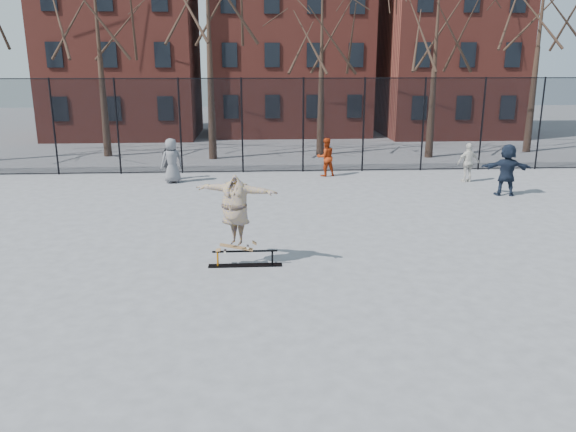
{
  "coord_description": "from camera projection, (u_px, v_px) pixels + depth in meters",
  "views": [
    {
      "loc": [
        -0.92,
        -10.97,
        4.62
      ],
      "look_at": [
        -0.16,
        1.5,
        1.18
      ],
      "focal_mm": 35.0,
      "sensor_mm": 36.0,
      "label": 1
    }
  ],
  "objects": [
    {
      "name": "bystander_navy",
      "position": [
        507.0,
        170.0,
        19.87
      ],
      "size": [
        1.79,
        0.86,
        1.85
      ],
      "primitive_type": "imported",
      "rotation": [
        0.0,
        0.0,
        2.95
      ],
      "color": "#192232",
      "rests_on": "ground"
    },
    {
      "name": "skateboard",
      "position": [
        236.0,
        248.0,
        13.04
      ],
      "size": [
        0.84,
        0.2,
        0.1
      ],
      "primitive_type": null,
      "color": "#915C3A",
      "rests_on": "skate_rail"
    },
    {
      "name": "skater",
      "position": [
        235.0,
        212.0,
        12.81
      ],
      "size": [
        2.07,
        1.24,
        1.63
      ],
      "primitive_type": "imported",
      "rotation": [
        0.0,
        0.0,
        -0.37
      ],
      "color": "purple",
      "rests_on": "skateboard"
    },
    {
      "name": "rowhouses",
      "position": [
        278.0,
        38.0,
        35.29
      ],
      "size": [
        29.0,
        7.0,
        13.0
      ],
      "color": "maroon",
      "rests_on": "ground"
    },
    {
      "name": "tree_row",
      "position": [
        266.0,
        1.0,
        26.37
      ],
      "size": [
        33.66,
        7.46,
        10.67
      ],
      "color": "black",
      "rests_on": "ground"
    },
    {
      "name": "bystander_white",
      "position": [
        468.0,
        163.0,
        22.15
      ],
      "size": [
        0.95,
        0.51,
        1.54
      ],
      "primitive_type": "imported",
      "rotation": [
        0.0,
        0.0,
        3.3
      ],
      "color": "silver",
      "rests_on": "ground"
    },
    {
      "name": "bystander_black",
      "position": [
        170.0,
        160.0,
        22.61
      ],
      "size": [
        0.7,
        0.6,
        1.62
      ],
      "primitive_type": "imported",
      "rotation": [
        0.0,
        0.0,
        3.57
      ],
      "color": "black",
      "rests_on": "ground"
    },
    {
      "name": "skate_rail",
      "position": [
        245.0,
        260.0,
        13.13
      ],
      "size": [
        1.72,
        0.26,
        0.38
      ],
      "color": "black",
      "rests_on": "ground"
    },
    {
      "name": "ground",
      "position": [
        300.0,
        288.0,
        11.84
      ],
      "size": [
        100.0,
        100.0,
        0.0
      ],
      "primitive_type": "plane",
      "color": "slate"
    },
    {
      "name": "bystander_grey",
      "position": [
        172.0,
        161.0,
        21.98
      ],
      "size": [
        1.02,
        0.88,
        1.75
      ],
      "primitive_type": "imported",
      "rotation": [
        0.0,
        0.0,
        3.6
      ],
      "color": "slate",
      "rests_on": "ground"
    },
    {
      "name": "fence",
      "position": [
        275.0,
        124.0,
        23.8
      ],
      "size": [
        34.03,
        0.07,
        4.0
      ],
      "color": "black",
      "rests_on": "ground"
    },
    {
      "name": "bystander_red",
      "position": [
        326.0,
        157.0,
        23.3
      ],
      "size": [
        0.91,
        0.79,
        1.59
      ],
      "primitive_type": "imported",
      "rotation": [
        0.0,
        0.0,
        3.42
      ],
      "color": "#A42E0E",
      "rests_on": "ground"
    }
  ]
}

